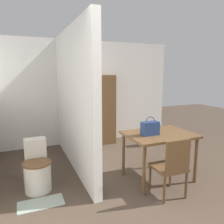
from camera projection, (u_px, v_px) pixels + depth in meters
The scene contains 9 objects.
wall_back at pixel (80, 93), 5.38m from camera, with size 4.84×0.12×2.50m.
partition_wall at pixel (73, 100), 3.93m from camera, with size 0.12×2.66×2.50m.
dining_table at pixel (159, 139), 3.50m from camera, with size 1.06×0.79×0.77m.
wooden_chair at pixel (172, 166), 3.00m from camera, with size 0.43×0.43×0.87m.
toilet at pixel (37, 170), 3.25m from camera, with size 0.41×0.56×0.73m.
handbag at pixel (150, 128), 3.37m from camera, with size 0.28×0.13×0.29m.
wooden_cabinet at pixel (103, 110), 5.38m from camera, with size 0.50×0.45×1.68m.
bath_mat at pixel (41, 203), 2.91m from camera, with size 0.59×0.30×0.01m.
space_heater at pixel (154, 134), 5.28m from camera, with size 0.31×0.16×0.55m.
Camera 1 is at (-1.37, -1.41, 1.72)m, focal length 35.00 mm.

